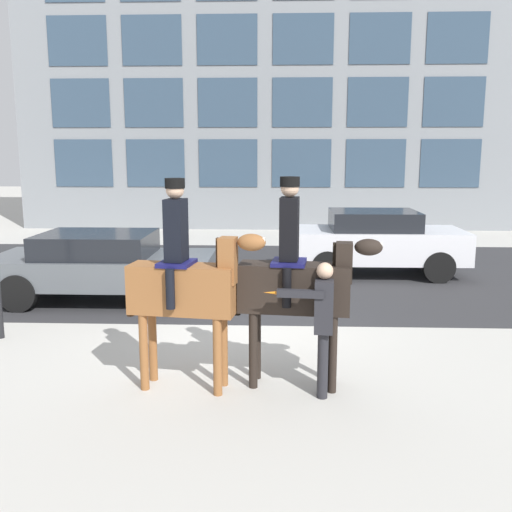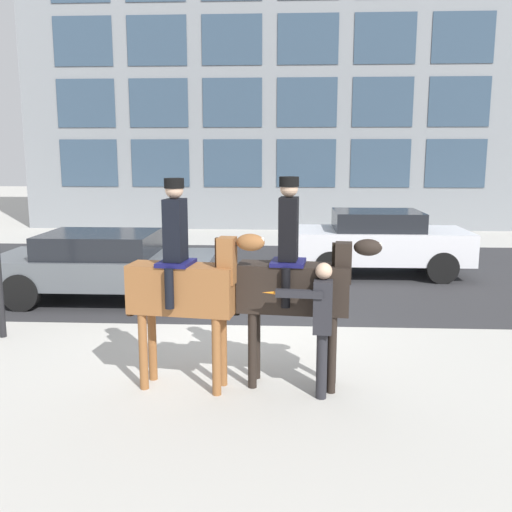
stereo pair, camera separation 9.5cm
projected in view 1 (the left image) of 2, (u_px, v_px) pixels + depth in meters
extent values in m
plane|color=#B2AFA8|center=(245.00, 335.00, 9.32)|extent=(80.00, 80.00, 0.00)
cube|color=#2D2D30|center=(256.00, 274.00, 13.99)|extent=(18.87, 8.50, 0.01)
cube|color=#33475B|center=(84.00, 163.00, 21.75)|extent=(2.21, 0.02, 1.78)
cube|color=#33475B|center=(156.00, 163.00, 21.64)|extent=(2.21, 0.02, 1.78)
cube|color=#33475B|center=(228.00, 163.00, 21.53)|extent=(2.21, 0.02, 1.78)
cube|color=#33475B|center=(301.00, 163.00, 21.43)|extent=(2.21, 0.02, 1.78)
cube|color=#33475B|center=(375.00, 163.00, 21.32)|extent=(2.21, 0.02, 1.78)
cube|color=#33475B|center=(450.00, 163.00, 21.21)|extent=(2.21, 0.02, 1.78)
cube|color=#33475B|center=(81.00, 103.00, 21.35)|extent=(2.21, 0.02, 1.78)
cube|color=#33475B|center=(154.00, 103.00, 21.24)|extent=(2.21, 0.02, 1.78)
cube|color=#33475B|center=(228.00, 103.00, 21.14)|extent=(2.21, 0.02, 1.78)
cube|color=#33475B|center=(302.00, 102.00, 21.03)|extent=(2.21, 0.02, 1.78)
cube|color=#33475B|center=(378.00, 102.00, 20.92)|extent=(2.21, 0.02, 1.78)
cube|color=#33475B|center=(454.00, 102.00, 20.81)|extent=(2.21, 0.02, 1.78)
cube|color=#33475B|center=(77.00, 41.00, 20.95)|extent=(2.21, 0.02, 1.78)
cube|color=#33475B|center=(152.00, 40.00, 20.84)|extent=(2.21, 0.02, 1.78)
cube|color=#33475B|center=(227.00, 40.00, 20.74)|extent=(2.21, 0.02, 1.78)
cube|color=#33475B|center=(303.00, 39.00, 20.63)|extent=(2.21, 0.02, 1.78)
cube|color=#33475B|center=(380.00, 38.00, 20.52)|extent=(2.21, 0.02, 1.78)
cube|color=#33475B|center=(458.00, 38.00, 20.41)|extent=(2.21, 0.02, 1.78)
cube|color=brown|center=(183.00, 289.00, 7.02)|extent=(1.36, 0.62, 0.60)
cylinder|color=brown|center=(223.00, 348.00, 7.23)|extent=(0.11, 0.11, 0.98)
cylinder|color=brown|center=(218.00, 357.00, 6.93)|extent=(0.11, 0.11, 0.98)
cylinder|color=brown|center=(153.00, 344.00, 7.39)|extent=(0.11, 0.11, 0.98)
cylinder|color=brown|center=(144.00, 352.00, 7.10)|extent=(0.11, 0.11, 0.98)
cube|color=brown|center=(228.00, 261.00, 6.85)|extent=(0.23, 0.27, 0.57)
cube|color=#382314|center=(218.00, 259.00, 6.87)|extent=(0.05, 0.08, 0.51)
ellipsoid|color=brown|center=(251.00, 242.00, 6.76)|extent=(0.37, 0.24, 0.21)
cube|color=silver|center=(260.00, 241.00, 6.73)|extent=(0.13, 0.07, 0.08)
cylinder|color=#382314|center=(130.00, 295.00, 7.16)|extent=(0.09, 0.09, 0.55)
cube|color=#14144C|center=(177.00, 263.00, 6.97)|extent=(0.46, 0.53, 0.05)
cube|color=black|center=(176.00, 230.00, 6.90)|extent=(0.26, 0.35, 0.76)
sphere|color=#D1A889|center=(175.00, 190.00, 6.81)|extent=(0.22, 0.22, 0.22)
cylinder|color=black|center=(175.00, 183.00, 6.80)|extent=(0.24, 0.24, 0.12)
cylinder|color=black|center=(184.00, 279.00, 7.28)|extent=(0.11, 0.11, 0.48)
cylinder|color=black|center=(170.00, 289.00, 6.76)|extent=(0.11, 0.11, 0.48)
cube|color=black|center=(294.00, 288.00, 7.09)|extent=(1.41, 0.58, 0.60)
cylinder|color=black|center=(333.00, 346.00, 7.31)|extent=(0.11, 0.11, 0.98)
cylinder|color=black|center=(333.00, 354.00, 7.01)|extent=(0.11, 0.11, 0.98)
cylinder|color=black|center=(257.00, 342.00, 7.45)|extent=(0.11, 0.11, 0.98)
cylinder|color=black|center=(253.00, 350.00, 7.15)|extent=(0.11, 0.11, 0.98)
cube|color=black|center=(344.00, 262.00, 6.94)|extent=(0.22, 0.26, 0.49)
cube|color=black|center=(334.00, 261.00, 6.96)|extent=(0.05, 0.08, 0.44)
ellipsoid|color=black|center=(369.00, 247.00, 6.87)|extent=(0.36, 0.23, 0.20)
cube|color=silver|center=(377.00, 246.00, 6.85)|extent=(0.13, 0.06, 0.08)
cylinder|color=black|center=(237.00, 294.00, 7.21)|extent=(0.09, 0.09, 0.55)
cube|color=#14144C|center=(289.00, 262.00, 7.04)|extent=(0.46, 0.52, 0.05)
cube|color=black|center=(289.00, 229.00, 6.97)|extent=(0.25, 0.34, 0.77)
sphere|color=#D1A889|center=(290.00, 188.00, 6.88)|extent=(0.22, 0.22, 0.22)
cylinder|color=black|center=(290.00, 182.00, 6.86)|extent=(0.24, 0.24, 0.12)
cylinder|color=black|center=(291.00, 278.00, 7.35)|extent=(0.11, 0.11, 0.48)
cylinder|color=black|center=(287.00, 288.00, 6.83)|extent=(0.11, 0.11, 0.48)
cylinder|color=#232328|center=(323.00, 365.00, 6.86)|extent=(0.13, 0.13, 0.83)
cylinder|color=#232328|center=(323.00, 360.00, 7.02)|extent=(0.13, 0.13, 0.83)
cube|color=#232328|center=(324.00, 305.00, 6.81)|extent=(0.26, 0.42, 0.63)
sphere|color=#D1A889|center=(325.00, 271.00, 6.73)|extent=(0.20, 0.20, 0.20)
cube|color=#232328|center=(300.00, 294.00, 6.64)|extent=(0.56, 0.14, 0.09)
cone|color=orange|center=(271.00, 293.00, 6.69)|extent=(0.18, 0.06, 0.04)
cube|color=#51565B|center=(103.00, 269.00, 11.39)|extent=(4.35, 1.92, 0.56)
cube|color=black|center=(97.00, 244.00, 11.30)|extent=(2.18, 1.69, 0.45)
cylinder|color=black|center=(162.00, 294.00, 10.52)|extent=(0.71, 0.23, 0.71)
cylinder|color=black|center=(178.00, 274.00, 12.25)|extent=(0.71, 0.23, 0.71)
cylinder|color=black|center=(18.00, 293.00, 10.63)|extent=(0.71, 0.23, 0.71)
cylinder|color=black|center=(55.00, 273.00, 12.36)|extent=(0.71, 0.23, 0.71)
cube|color=silver|center=(377.00, 245.00, 13.79)|extent=(4.09, 1.87, 0.75)
cube|color=black|center=(374.00, 220.00, 13.69)|extent=(2.04, 1.64, 0.45)
cylinder|color=black|center=(439.00, 267.00, 12.96)|extent=(0.72, 0.22, 0.72)
cylinder|color=black|center=(420.00, 254.00, 14.65)|extent=(0.72, 0.22, 0.72)
cylinder|color=black|center=(327.00, 266.00, 13.06)|extent=(0.72, 0.22, 0.72)
cylinder|color=black|center=(322.00, 253.00, 14.75)|extent=(0.72, 0.22, 0.72)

